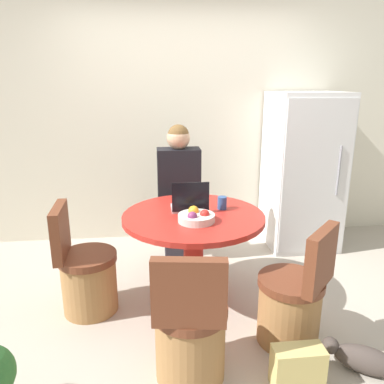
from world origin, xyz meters
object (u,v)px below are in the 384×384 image
Objects in this scene: refrigerator at (303,171)px; chair_left_side at (86,276)px; chair_near_camera at (190,336)px; handbag at (298,367)px; laptop at (190,204)px; person_seated at (179,187)px; fruit_bowl at (196,217)px; dining_table at (193,240)px; chair_near_right_corner at (292,304)px; cat at (362,358)px.

refrigerator is 1.89× the size of chair_left_side.
chair_near_camera reaches higher than handbag.
laptop reaches higher than handbag.
refrigerator is at bearing 68.44° from handbag.
refrigerator is at bearing -66.10° from chair_left_side.
laptop is (0.82, 0.13, 0.52)m from chair_left_side.
person_seated is at bearing -46.66° from chair_left_side.
chair_near_camera is 3.22× the size of fruit_bowl.
laptop reaches higher than chair_near_camera.
refrigerator is at bearing 38.50° from dining_table.
handbag is (0.50, -0.97, -0.40)m from dining_table.
chair_near_right_corner is 1.00× the size of chair_near_camera.
cat is at bearing 9.00° from handbag.
chair_near_camera is 0.84m from fruit_bowl.
refrigerator is 5.45× the size of handbag.
chair_left_side is at bearing -153.39° from refrigerator.
chair_near_camera is 1.00× the size of chair_left_side.
chair_near_camera is 1.96× the size of cat.
chair_near_right_corner is at bearing -152.89° from chair_near_camera.
person_seated is at bearing -86.99° from laptop.
refrigerator reaches higher than fruit_bowl.
dining_table reaches higher than handbag.
dining_table is 0.81× the size of person_seated.
refrigerator is at bearing -159.36° from chair_near_right_corner.
refrigerator reaches higher than chair_near_right_corner.
fruit_bowl reaches higher than dining_table.
chair_left_side is at bearing 7.56° from cat.
chair_near_camera is (-0.12, -0.83, -0.24)m from dining_table.
handbag is (-0.44, -0.07, 0.04)m from cat.
refrigerator is 1.49× the size of dining_table.
laptop reaches higher than chair_near_right_corner.
dining_table reaches higher than cat.
fruit_bowl is (-0.60, 0.42, 0.49)m from chair_near_right_corner.
chair_left_side is 0.97m from laptop.
refrigerator reaches higher than cat.
handbag is at bearing -62.88° from dining_table.
dining_table is at bearing -90.00° from chair_left_side.
chair_near_right_corner reaches higher than dining_table.
laptop is (0.04, -0.68, 0.05)m from person_seated.
laptop is 0.65× the size of cat.
laptop is at bearing -144.41° from refrigerator.
fruit_bowl is 0.61× the size of cat.
chair_left_side is at bearing -177.29° from dining_table.
person_seated reaches higher than fruit_bowl.
fruit_bowl is 1.39m from cat.
cat is at bearing 89.88° from chair_near_right_corner.
cat is at bearing 120.80° from person_seated.
person_seated is at bearing -110.20° from chair_near_right_corner.
dining_table is 1.16m from handbag.
fruit_bowl reaches higher than handbag.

